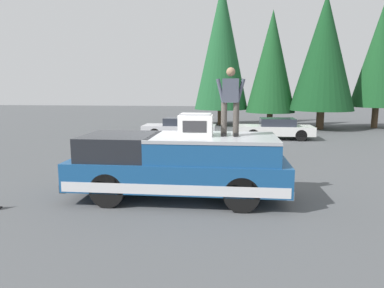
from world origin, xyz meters
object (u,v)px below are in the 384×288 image
at_px(pickup_truck, 179,165).
at_px(parked_car_white, 276,129).
at_px(parked_car_silver, 180,128).
at_px(person_on_truck_bed, 230,100).
at_px(compressor_unit, 196,125).

distance_m(pickup_truck, parked_car_white, 11.71).
height_order(parked_car_white, parked_car_silver, same).
relative_size(pickup_truck, person_on_truck_bed, 3.28).
bearing_deg(parked_car_silver, parked_car_white, -87.90).
bearing_deg(pickup_truck, person_on_truck_bed, -88.60).
height_order(pickup_truck, parked_car_silver, pickup_truck).
height_order(compressor_unit, person_on_truck_bed, person_on_truck_bed).
bearing_deg(compressor_unit, parked_car_white, -17.43).
relative_size(pickup_truck, compressor_unit, 6.60).
bearing_deg(person_on_truck_bed, pickup_truck, 91.40).
height_order(pickup_truck, person_on_truck_bed, person_on_truck_bed).
xyz_separation_m(parked_car_white, parked_car_silver, (-0.20, 5.41, 0.00)).
bearing_deg(pickup_truck, parked_car_silver, 7.94).
height_order(pickup_truck, parked_car_white, pickup_truck).
bearing_deg(parked_car_silver, compressor_unit, -169.77).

